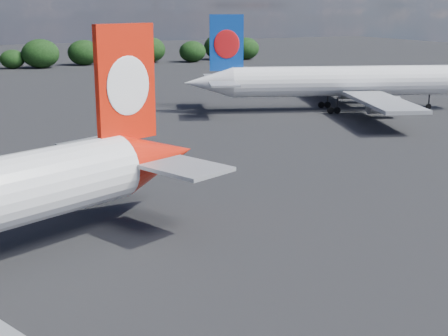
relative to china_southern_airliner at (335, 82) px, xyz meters
name	(u,v)px	position (x,y,z in m)	size (l,w,h in m)	color
china_southern_airliner	(335,82)	(0.00, 0.00, 0.00)	(52.92, 50.83, 17.72)	white
horizon_treeline	(10,56)	(-45.47, 109.54, -1.32)	(199.33, 16.19, 9.32)	black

